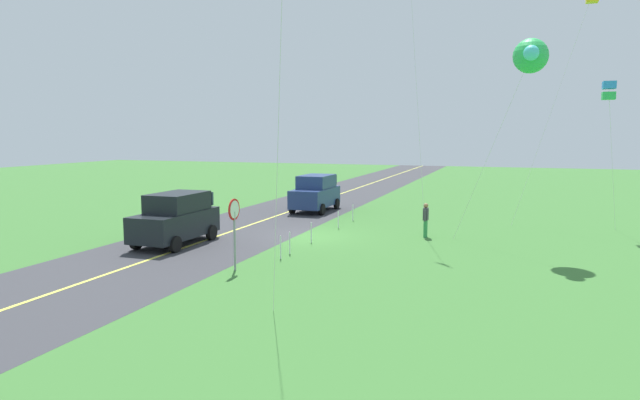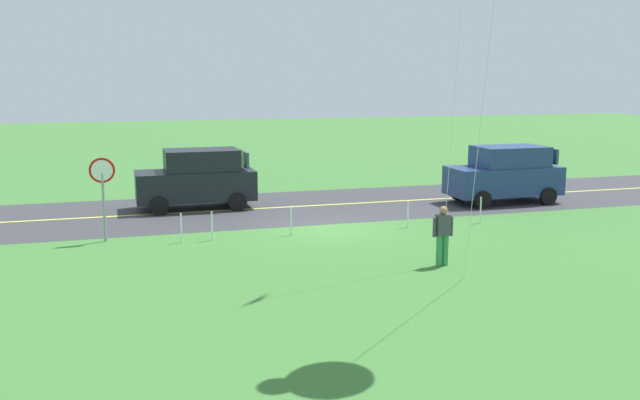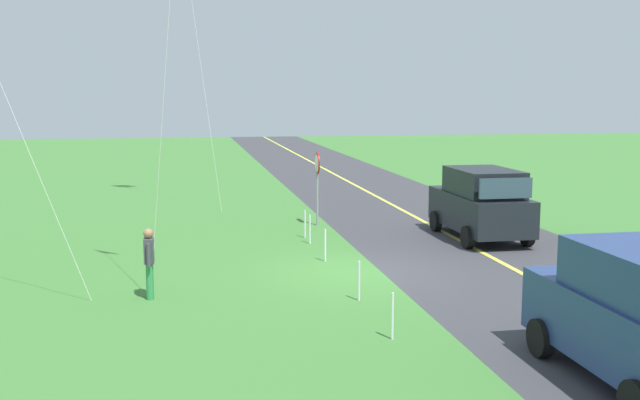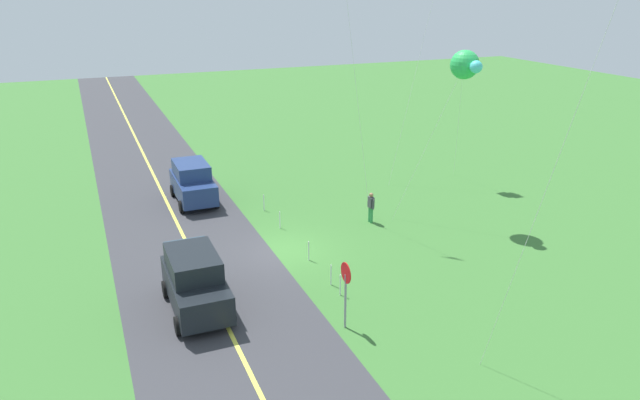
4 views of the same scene
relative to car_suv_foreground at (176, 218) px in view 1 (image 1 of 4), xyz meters
name	(u,v)px [view 1 (image 1 of 4)]	position (x,y,z in m)	size (l,w,h in m)	color
ground_plane	(307,237)	(-3.65, 4.74, -1.20)	(120.00, 120.00, 0.10)	#3D7533
asphalt_road	(232,231)	(-3.65, 0.74, -1.15)	(120.00, 7.00, 0.00)	#38383D
road_centre_stripe	(232,231)	(-3.65, 0.74, -1.15)	(120.00, 0.16, 0.00)	#E5E04C
car_suv_foreground	(176,218)	(0.00, 0.00, 0.00)	(4.40, 2.12, 2.24)	black
car_parked_west_near	(316,193)	(-11.83, 2.20, 0.00)	(4.40, 2.12, 2.24)	navy
stop_sign	(234,220)	(3.33, 4.65, 0.65)	(0.76, 0.08, 2.56)	gray
person_adult_near	(426,219)	(-5.24, 10.03, -0.29)	(0.58, 0.22, 1.60)	#338C4C
kite_blue_mid	(531,56)	(-4.06, 14.28, 6.78)	(2.29, 3.67, 8.64)	silver
kite_yellow_high	(609,91)	(-9.23, 17.90, 5.67)	(1.58, 1.14, 7.27)	silver
fence_post_0	(353,212)	(-8.95, 5.44, -0.70)	(0.05, 0.05, 0.90)	silver
fence_post_1	(338,220)	(-6.26, 5.44, -0.70)	(0.05, 0.05, 0.90)	silver
fence_post_2	(311,233)	(-2.28, 5.44, -0.70)	(0.05, 0.05, 0.90)	silver
fence_post_3	(290,243)	(0.21, 5.44, -0.70)	(0.05, 0.05, 0.90)	silver
fence_post_4	(281,247)	(1.13, 5.44, -0.70)	(0.05, 0.05, 0.90)	silver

